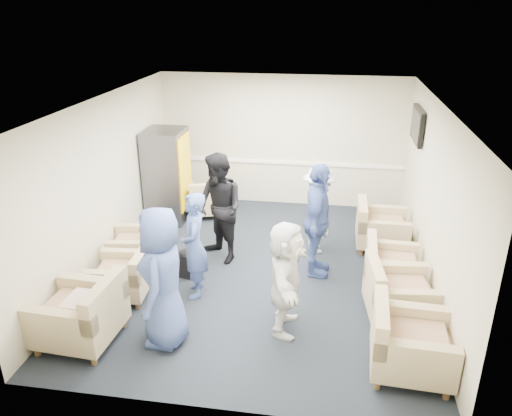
% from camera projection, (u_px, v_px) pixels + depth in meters
% --- Properties ---
extents(floor, '(6.00, 6.00, 0.00)m').
position_uv_depth(floor, '(261.00, 270.00, 8.03)').
color(floor, black).
rests_on(floor, ground).
extents(ceiling, '(6.00, 6.00, 0.00)m').
position_uv_depth(ceiling, '(262.00, 102.00, 7.00)').
color(ceiling, white).
rests_on(ceiling, back_wall).
extents(back_wall, '(5.00, 0.02, 2.70)m').
position_uv_depth(back_wall, '(282.00, 141.00, 10.26)').
color(back_wall, beige).
rests_on(back_wall, floor).
extents(front_wall, '(5.00, 0.02, 2.70)m').
position_uv_depth(front_wall, '(217.00, 301.00, 4.78)').
color(front_wall, beige).
rests_on(front_wall, floor).
extents(left_wall, '(0.02, 6.00, 2.70)m').
position_uv_depth(left_wall, '(105.00, 184.00, 7.87)').
color(left_wall, beige).
rests_on(left_wall, floor).
extents(right_wall, '(0.02, 6.00, 2.70)m').
position_uv_depth(right_wall, '(433.00, 202.00, 7.16)').
color(right_wall, beige).
rests_on(right_wall, floor).
extents(chair_rail, '(4.98, 0.04, 0.06)m').
position_uv_depth(chair_rail, '(282.00, 163.00, 10.41)').
color(chair_rail, white).
rests_on(chair_rail, back_wall).
extents(tv, '(0.10, 1.00, 0.58)m').
position_uv_depth(tv, '(417.00, 125.00, 8.55)').
color(tv, black).
rests_on(tv, right_wall).
extents(armchair_left_near, '(1.00, 1.00, 0.75)m').
position_uv_depth(armchair_left_near, '(83.00, 316.00, 6.22)').
color(armchair_left_near, tan).
rests_on(armchair_left_near, floor).
extents(armchair_left_mid, '(0.84, 0.84, 0.63)m').
position_uv_depth(armchair_left_mid, '(125.00, 277.00, 7.23)').
color(armchair_left_mid, tan).
rests_on(armchair_left_mid, floor).
extents(armchair_left_far, '(0.88, 0.88, 0.62)m').
position_uv_depth(armchair_left_far, '(139.00, 247.00, 8.12)').
color(armchair_left_far, tan).
rests_on(armchair_left_far, floor).
extents(armchair_right_near, '(0.96, 0.96, 0.73)m').
position_uv_depth(armchair_right_near, '(406.00, 345.00, 5.72)').
color(armchair_right_near, tan).
rests_on(armchair_right_near, floor).
extents(armchair_right_midnear, '(0.96, 0.96, 0.70)m').
position_uv_depth(armchair_right_midnear, '(396.00, 295.00, 6.72)').
color(armchair_right_midnear, tan).
rests_on(armchair_right_midnear, floor).
extents(armchair_right_midfar, '(0.83, 0.83, 0.64)m').
position_uv_depth(armchair_right_midfar, '(389.00, 267.00, 7.49)').
color(armchair_right_midfar, tan).
rests_on(armchair_right_midfar, floor).
extents(armchair_right_far, '(0.87, 0.87, 0.69)m').
position_uv_depth(armchair_right_far, '(378.00, 229.00, 8.69)').
color(armchair_right_far, tan).
rests_on(armchair_right_far, floor).
extents(armchair_corner, '(1.04, 1.04, 0.65)m').
position_uv_depth(armchair_corner, '(209.00, 200.00, 10.01)').
color(armchair_corner, tan).
rests_on(armchair_corner, floor).
extents(vending_machine, '(0.73, 0.85, 1.80)m').
position_uv_depth(vending_machine, '(168.00, 176.00, 9.62)').
color(vending_machine, '#54535B').
rests_on(vending_machine, floor).
extents(backpack, '(0.30, 0.24, 0.47)m').
position_uv_depth(backpack, '(185.00, 262.00, 7.79)').
color(backpack, black).
rests_on(backpack, floor).
extents(pillow, '(0.37, 0.48, 0.13)m').
position_uv_depth(pillow, '(80.00, 303.00, 6.16)').
color(pillow, beige).
rests_on(pillow, armchair_left_near).
extents(person_front_left, '(0.63, 0.92, 1.82)m').
position_uv_depth(person_front_left, '(163.00, 278.00, 6.04)').
color(person_front_left, '#405599').
rests_on(person_front_left, floor).
extents(person_mid_left, '(0.50, 0.65, 1.58)m').
position_uv_depth(person_mid_left, '(194.00, 246.00, 7.11)').
color(person_mid_left, '#405599').
rests_on(person_mid_left, floor).
extents(person_back_left, '(1.12, 1.11, 1.82)m').
position_uv_depth(person_back_left, '(219.00, 209.00, 8.06)').
color(person_back_left, black).
rests_on(person_back_left, floor).
extents(person_back_right, '(0.80, 1.10, 1.52)m').
position_uv_depth(person_back_right, '(318.00, 210.00, 8.40)').
color(person_back_right, silver).
rests_on(person_back_right, floor).
extents(person_mid_right, '(0.49, 1.09, 1.82)m').
position_uv_depth(person_mid_right, '(317.00, 221.00, 7.61)').
color(person_mid_right, '#405599').
rests_on(person_mid_right, floor).
extents(person_front_right, '(0.47, 1.43, 1.53)m').
position_uv_depth(person_front_right, '(286.00, 278.00, 6.33)').
color(person_front_right, white).
rests_on(person_front_right, floor).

